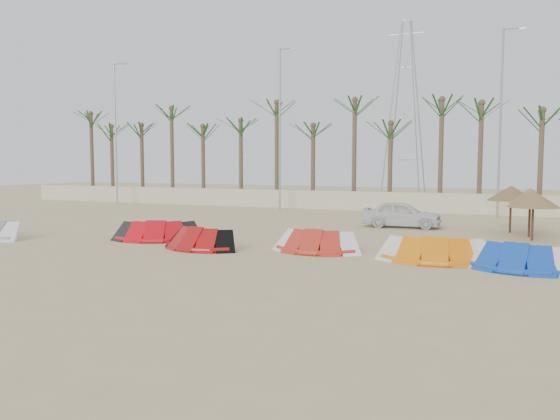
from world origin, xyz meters
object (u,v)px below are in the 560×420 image
at_px(kite_red_left, 162,230).
at_px(kite_blue, 517,255).
at_px(parasol_mid, 533,199).
at_px(kite_red_mid, 203,237).
at_px(parasol_left, 511,193).
at_px(kite_red_right, 318,240).
at_px(kite_orange, 436,248).
at_px(parasol_right, 530,196).
at_px(kite_grey, 2,228).
at_px(car, 402,214).

relative_size(kite_red_left, kite_blue, 1.13).
bearing_deg(kite_red_left, parasol_mid, 21.92).
xyz_separation_m(kite_red_mid, kite_blue, (10.96, 0.27, 0.00)).
distance_m(kite_red_left, kite_red_mid, 3.16).
height_order(parasol_left, parasol_mid, parasol_left).
bearing_deg(kite_red_right, kite_orange, -3.88).
height_order(kite_red_mid, parasol_right, parasol_right).
xyz_separation_m(kite_grey, parasol_left, (20.23, 10.60, 1.42)).
relative_size(kite_red_left, parasol_mid, 1.91).
relative_size(kite_grey, parasol_right, 1.58).
bearing_deg(kite_orange, kite_red_mid, -174.90).
height_order(kite_blue, parasol_left, parasol_left).
bearing_deg(parasol_right, parasol_left, 119.25).
height_order(parasol_mid, car, parasol_mid).
bearing_deg(kite_orange, parasol_right, 68.50).
height_order(kite_blue, parasol_right, parasol_right).
xyz_separation_m(parasol_mid, parasol_right, (-0.09, 1.14, 0.06)).
bearing_deg(kite_red_mid, parasol_right, 35.92).
xyz_separation_m(kite_grey, kite_red_left, (6.68, 2.28, 0.00)).
bearing_deg(kite_blue, car, 119.09).
bearing_deg(kite_blue, kite_red_mid, -178.59).
distance_m(kite_grey, parasol_right, 22.98).
distance_m(kite_red_left, kite_orange, 11.36).
relative_size(kite_blue, parasol_right, 1.64).
xyz_separation_m(parasol_left, parasol_mid, (0.86, -2.52, -0.10)).
bearing_deg(parasol_right, car, 166.01).
bearing_deg(kite_red_right, kite_red_left, 177.35).
bearing_deg(kite_orange, kite_grey, -174.73).
bearing_deg(parasol_left, kite_red_right, -126.69).
bearing_deg(kite_red_mid, kite_red_left, 154.22).
relative_size(kite_red_mid, kite_orange, 0.89).
bearing_deg(kite_grey, parasol_mid, 20.96).
relative_size(kite_red_left, kite_orange, 1.08).
xyz_separation_m(kite_red_mid, kite_orange, (8.50, 0.76, 0.00)).
distance_m(kite_blue, car, 10.86).
distance_m(parasol_mid, car, 6.52).
distance_m(kite_grey, car, 18.58).
bearing_deg(kite_red_mid, car, 59.80).
distance_m(kite_red_mid, car, 11.29).
distance_m(kite_red_left, kite_red_right, 7.12).
height_order(kite_orange, car, car).
bearing_deg(kite_blue, parasol_left, 91.55).
relative_size(kite_red_left, parasol_right, 1.86).
relative_size(kite_orange, car, 0.95).
height_order(kite_orange, parasol_right, parasol_right).
bearing_deg(kite_red_left, car, 44.52).
relative_size(parasol_mid, car, 0.54).
relative_size(kite_red_mid, parasol_left, 1.50).
distance_m(kite_grey, kite_blue, 20.52).
height_order(kite_grey, parasol_right, parasol_right).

